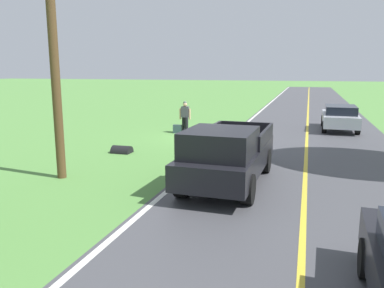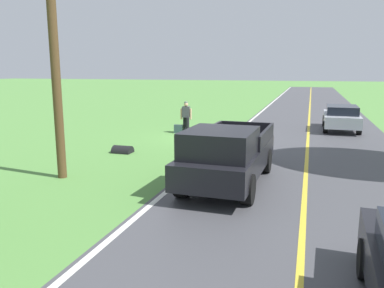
# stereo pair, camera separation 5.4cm
# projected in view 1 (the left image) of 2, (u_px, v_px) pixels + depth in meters

# --- Properties ---
(ground_plane) EXTENTS (200.00, 200.00, 0.00)m
(ground_plane) POSITION_uv_depth(u_px,v_px,m) (206.00, 137.00, 19.72)
(ground_plane) COLOR #568E42
(road_surface) EXTENTS (7.91, 120.00, 0.00)m
(road_surface) POSITION_uv_depth(u_px,v_px,m) (307.00, 143.00, 18.31)
(road_surface) COLOR #47474C
(road_surface) RESTS_ON ground
(lane_edge_line) EXTENTS (0.16, 117.60, 0.00)m
(lane_edge_line) POSITION_uv_depth(u_px,v_px,m) (229.00, 138.00, 19.38)
(lane_edge_line) COLOR silver
(lane_edge_line) RESTS_ON ground
(lane_centre_line) EXTENTS (0.14, 117.60, 0.00)m
(lane_centre_line) POSITION_uv_depth(u_px,v_px,m) (307.00, 142.00, 18.31)
(lane_centre_line) COLOR gold
(lane_centre_line) RESTS_ON ground
(hitchhiker_walking) EXTENTS (0.62, 0.51, 1.75)m
(hitchhiker_walking) POSITION_uv_depth(u_px,v_px,m) (185.00, 115.00, 20.80)
(hitchhiker_walking) COLOR black
(hitchhiker_walking) RESTS_ON ground
(suitcase_carried) EXTENTS (0.47, 0.24, 0.46)m
(suitcase_carried) POSITION_uv_depth(u_px,v_px,m) (177.00, 129.00, 20.95)
(suitcase_carried) COLOR #384C56
(suitcase_carried) RESTS_ON ground
(pickup_truck_passing) EXTENTS (2.22, 5.45, 1.82)m
(pickup_truck_passing) POSITION_uv_depth(u_px,v_px,m) (227.00, 154.00, 11.41)
(pickup_truck_passing) COLOR black
(pickup_truck_passing) RESTS_ON ground
(sedan_near_oncoming) EXTENTS (1.97, 4.42, 1.41)m
(sedan_near_oncoming) POSITION_uv_depth(u_px,v_px,m) (340.00, 117.00, 21.93)
(sedan_near_oncoming) COLOR #B2B7C1
(sedan_near_oncoming) RESTS_ON ground
(utility_pole_roadside) EXTENTS (0.28, 0.28, 7.81)m
(utility_pole_roadside) POSITION_uv_depth(u_px,v_px,m) (54.00, 53.00, 11.67)
(utility_pole_roadside) COLOR brown
(utility_pole_roadside) RESTS_ON ground
(drainage_culvert) EXTENTS (0.80, 0.60, 0.60)m
(drainage_culvert) POSITION_uv_depth(u_px,v_px,m) (122.00, 153.00, 16.09)
(drainage_culvert) COLOR black
(drainage_culvert) RESTS_ON ground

